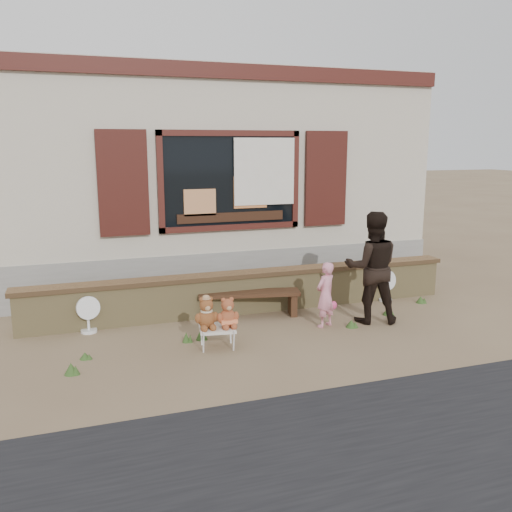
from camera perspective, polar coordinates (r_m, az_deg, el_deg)
name	(u,v)px	position (r m, az deg, el deg)	size (l,w,h in m)	color
ground	(269,331)	(7.96, 1.41, -7.91)	(80.00, 80.00, 0.00)	brown
shopfront	(198,176)	(11.83, -6.17, 8.40)	(8.04, 5.13, 4.00)	#A19582
brick_wall	(248,291)	(8.76, -0.85, -3.72)	(7.10, 0.36, 0.67)	tan
bench	(249,298)	(8.52, -0.72, -4.47)	(1.62, 0.65, 0.41)	#331E11
folding_chair	(217,329)	(7.27, -4.10, -7.68)	(0.53, 0.48, 0.29)	silver
teddy_bear_left	(206,312)	(7.18, -5.25, -5.90)	(0.32, 0.27, 0.43)	brown
teddy_bear_right	(227,312)	(7.21, -3.02, -5.89)	(0.30, 0.26, 0.41)	brown
child	(325,295)	(8.07, 7.31, -4.06)	(0.36, 0.23, 0.98)	pink
adult	(372,267)	(8.34, 12.10, -1.18)	(0.83, 0.64, 1.70)	black
fan_left	(88,314)	(8.19, -17.28, -5.87)	(0.35, 0.23, 0.55)	white
fan_right	(386,286)	(9.62, 13.52, -3.05)	(0.35, 0.23, 0.55)	silver
grass_tufts	(269,330)	(7.83, 1.34, -7.75)	(5.85, 1.31, 0.15)	#314F1F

